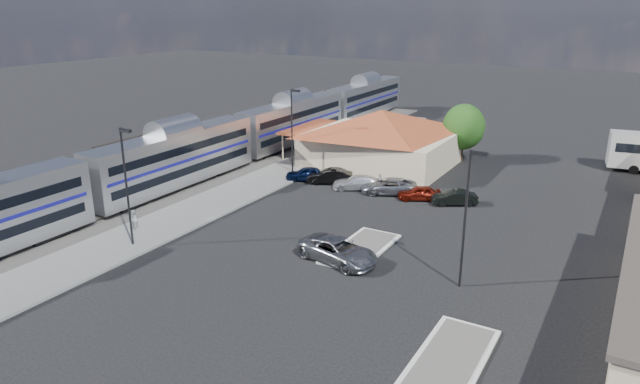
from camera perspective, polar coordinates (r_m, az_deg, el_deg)
The scene contains 20 objects.
ground at distance 42.46m, azimuth -1.96°, elevation -5.62°, with size 280.00×280.00×0.00m, color black.
railbed at distance 60.84m, azimuth -14.85°, elevation 1.31°, with size 16.00×100.00×0.12m, color #4C4944.
platform at distance 53.58m, azimuth -9.46°, elevation -0.58°, with size 5.50×92.00×0.18m, color gray.
passenger_train at distance 56.80m, azimuth -14.20°, elevation 3.12°, with size 3.00×104.00×5.55m.
freight_cars at distance 63.46m, azimuth -15.97°, elevation 3.65°, with size 2.80×46.00×4.00m.
station_depot at distance 63.77m, azimuth 6.02°, elevation 5.45°, with size 18.35×12.24×6.20m.
traffic_island_south at distance 42.25m, azimuth 4.12°, elevation -5.63°, with size 3.30×7.50×0.21m.
traffic_island_north at distance 30.89m, azimuth 12.93°, elevation -15.86°, with size 3.30×7.50×0.21m.
lamp_plat_s at distance 43.13m, azimuth -18.78°, elevation 1.33°, with size 1.08×0.25×9.00m.
lamp_plat_n at distance 59.37m, azimuth -2.76°, elevation 6.75°, with size 1.08×0.25×9.00m.
lamp_lot at distance 35.95m, azimuth 14.53°, elevation -1.59°, with size 1.08×0.25×9.00m.
tree_depot at distance 66.59m, azimuth 14.18°, elevation 6.33°, with size 4.71×4.71×6.63m.
suv at distance 39.98m, azimuth 1.83°, elevation -5.89°, with size 2.75×5.97×1.66m, color gray.
person_b at distance 47.54m, azimuth -18.16°, elevation -2.62°, with size 0.77×0.60×1.58m, color silver.
parked_car_a at distance 58.22m, azimuth -1.37°, elevation 1.84°, with size 1.68×4.19×1.43m, color #0C193E.
parked_car_b at distance 57.21m, azimuth 0.98°, elevation 1.59°, with size 1.60×4.59×1.51m, color black.
parked_car_c at distance 55.55m, azimuth 3.72°, elevation 0.97°, with size 1.94×4.77×1.38m, color silver.
parked_car_d at distance 54.53m, azimuth 6.87°, elevation 0.59°, with size 2.46×5.33×1.48m, color gray.
parked_car_e at distance 53.18m, azimuth 9.89°, elevation -0.09°, with size 1.59×3.95×1.34m, color maroon.
parked_car_f at distance 52.51m, azimuth 13.27°, elevation -0.56°, with size 1.41×4.06×1.34m, color black.
Camera 1 is at (20.72, -32.82, 17.22)m, focal length 32.00 mm.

